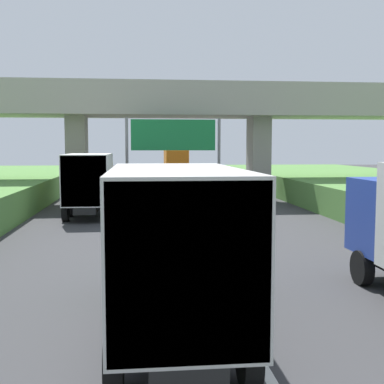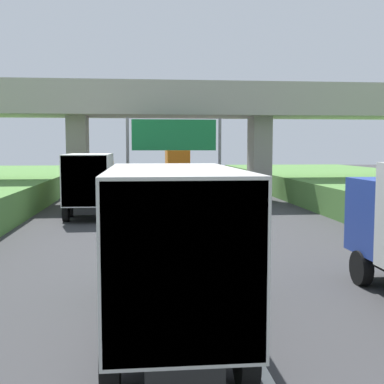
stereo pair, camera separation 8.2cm
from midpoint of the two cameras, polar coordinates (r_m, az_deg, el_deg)
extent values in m
cube|color=white|center=(28.53, -1.82, -2.50)|extent=(0.20, 92.56, 0.01)
cube|color=#9E998E|center=(34.92, -2.66, 9.49)|extent=(40.00, 4.80, 1.10)
cube|color=#9E998E|center=(32.82, -2.44, 11.70)|extent=(40.00, 0.36, 1.10)
cube|color=#9E998E|center=(37.23, -2.88, 10.92)|extent=(40.00, 0.36, 1.10)
cube|color=gray|center=(35.03, -13.02, 3.63)|extent=(1.30, 2.20, 5.89)
cube|color=gray|center=(35.77, 7.52, 3.75)|extent=(1.30, 2.20, 5.89)
cylinder|color=slate|center=(30.90, -7.50, 3.24)|extent=(0.18, 0.18, 5.59)
cylinder|color=slate|center=(31.28, 3.02, 3.31)|extent=(0.18, 0.18, 5.59)
cube|color=#167238|center=(30.95, -2.22, 6.52)|extent=(5.20, 0.12, 1.90)
cube|color=white|center=(30.94, -2.22, 6.52)|extent=(4.89, 0.01, 1.67)
cylinder|color=slate|center=(23.34, 17.96, -1.77)|extent=(0.08, 0.08, 2.20)
cube|color=white|center=(23.25, 18.02, 0.07)|extent=(0.60, 0.03, 0.76)
cube|color=black|center=(23.24, 18.04, 0.06)|extent=(0.50, 0.01, 0.12)
cube|color=#2D3842|center=(15.81, 20.50, -1.08)|extent=(1.89, 0.06, 0.90)
cylinder|color=black|center=(14.77, 18.67, -8.18)|extent=(0.30, 0.96, 0.96)
cube|color=black|center=(10.59, -2.53, -12.23)|extent=(1.10, 7.30, 0.36)
cube|color=#236B38|center=(12.84, -3.27, -3.49)|extent=(2.10, 2.10, 2.10)
cube|color=#2D3842|center=(13.81, -3.48, -1.62)|extent=(1.89, 0.06, 0.90)
cube|color=#B7B7B2|center=(9.21, -2.16, -5.38)|extent=(2.30, 5.20, 2.60)
cube|color=gray|center=(6.70, -0.64, -9.42)|extent=(2.21, 0.04, 2.50)
cylinder|color=black|center=(13.12, -7.53, -9.63)|extent=(0.30, 0.96, 0.96)
cylinder|color=black|center=(13.21, 1.03, -9.49)|extent=(0.30, 0.96, 0.96)
cylinder|color=black|center=(8.32, -9.19, -18.61)|extent=(0.30, 0.96, 0.96)
cylinder|color=black|center=(8.48, 6.19, -18.11)|extent=(0.30, 0.96, 0.96)
cylinder|color=black|center=(9.89, -8.64, -14.66)|extent=(0.30, 0.96, 0.96)
cylinder|color=black|center=(10.02, 4.08, -14.35)|extent=(0.30, 0.96, 0.96)
cube|color=black|center=(54.13, -1.98, 1.85)|extent=(1.10, 7.30, 0.36)
cube|color=orange|center=(56.66, -2.17, 3.24)|extent=(2.10, 2.10, 2.10)
cube|color=#2D3842|center=(57.67, -2.24, 3.57)|extent=(1.89, 0.06, 0.90)
cube|color=orange|center=(53.01, -1.90, 3.38)|extent=(2.30, 5.20, 2.60)
cube|color=#AC5B13|center=(50.44, -1.69, 3.29)|extent=(2.21, 0.04, 2.50)
cylinder|color=black|center=(56.67, -3.14, 1.81)|extent=(0.30, 0.96, 0.96)
cylinder|color=black|center=(56.80, -1.19, 1.83)|extent=(0.30, 0.96, 0.96)
cylinder|color=black|center=(51.60, -2.97, 1.48)|extent=(0.30, 0.96, 0.96)
cylinder|color=black|center=(51.76, -0.60, 1.50)|extent=(0.30, 0.96, 0.96)
cylinder|color=black|center=(53.28, -3.06, 1.60)|extent=(0.30, 0.96, 0.96)
cylinder|color=black|center=(53.44, -0.77, 1.61)|extent=(0.30, 0.96, 0.96)
cube|color=black|center=(28.65, -11.50, -1.25)|extent=(1.10, 7.30, 0.36)
cube|color=gold|center=(31.12, -11.09, 1.54)|extent=(2.10, 2.10, 2.10)
cube|color=#2D3842|center=(32.12, -10.94, 2.19)|extent=(1.89, 0.06, 0.90)
cube|color=silver|center=(27.48, -11.76, 1.57)|extent=(2.30, 5.20, 2.60)
cube|color=#A8A8A4|center=(24.92, -12.35, 1.20)|extent=(2.21, 0.04, 2.50)
cylinder|color=black|center=(31.34, -12.81, -1.06)|extent=(0.30, 0.96, 0.96)
cylinder|color=black|center=(31.17, -9.27, -1.03)|extent=(0.30, 0.96, 0.96)
cylinder|color=black|center=(26.35, -14.32, -2.26)|extent=(0.30, 0.96, 0.96)
cylinder|color=black|center=(26.13, -9.67, -2.23)|extent=(0.30, 0.96, 0.96)
cylinder|color=black|center=(28.02, -13.83, -1.81)|extent=(0.30, 0.96, 0.96)
cylinder|color=black|center=(27.81, -9.45, -1.78)|extent=(0.30, 0.96, 0.96)
cube|color=red|center=(44.23, 2.99, 1.14)|extent=(1.76, 4.10, 0.76)
cube|color=red|center=(44.04, 3.03, 2.04)|extent=(1.56, 1.90, 0.64)
cube|color=#2D3842|center=(43.13, 3.22, 1.97)|extent=(1.44, 0.06, 0.54)
cylinder|color=black|center=(45.39, 1.72, 0.77)|extent=(0.22, 0.64, 0.64)
cylinder|color=black|center=(45.64, 3.76, 0.79)|extent=(0.22, 0.64, 0.64)
cylinder|color=black|center=(42.88, 2.18, 0.51)|extent=(0.22, 0.64, 0.64)
cylinder|color=black|center=(43.15, 4.33, 0.53)|extent=(0.22, 0.64, 0.64)
cube|color=silver|center=(33.89, 0.79, -0.09)|extent=(1.76, 4.10, 0.76)
cube|color=silver|center=(33.68, 0.82, 1.07)|extent=(1.56, 1.90, 0.64)
cube|color=#2D3842|center=(32.77, 1.01, 0.95)|extent=(1.44, 0.06, 0.54)
cylinder|color=black|center=(35.09, -0.79, -0.53)|extent=(0.22, 0.64, 0.64)
cylinder|color=black|center=(35.28, 1.86, -0.50)|extent=(0.22, 0.64, 0.64)
cylinder|color=black|center=(32.58, -0.38, -0.98)|extent=(0.22, 0.64, 0.64)
cylinder|color=black|center=(32.78, 2.48, -0.94)|extent=(0.22, 0.64, 0.64)
cylinder|color=orange|center=(19.32, 20.51, -5.20)|extent=(0.56, 0.56, 0.90)
cylinder|color=white|center=(19.31, 20.52, -4.99)|extent=(0.57, 0.57, 0.12)
camera|label=1|loc=(0.04, -90.12, -0.01)|focal=46.77mm
camera|label=2|loc=(0.04, 89.88, 0.01)|focal=46.77mm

